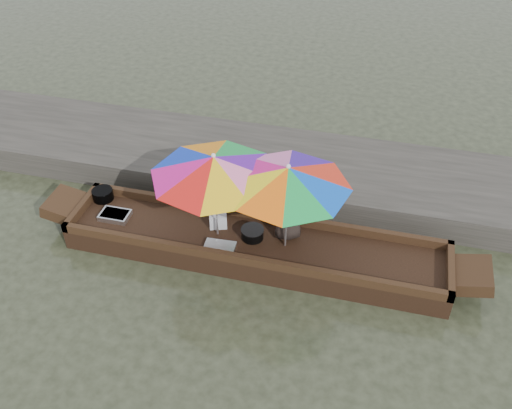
% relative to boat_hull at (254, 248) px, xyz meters
% --- Properties ---
extents(water, '(80.00, 80.00, 0.00)m').
position_rel_boat_hull_xyz_m(water, '(0.00, 0.00, -0.17)').
color(water, '#262A1A').
rests_on(water, ground).
extents(dock, '(22.00, 2.20, 0.50)m').
position_rel_boat_hull_xyz_m(dock, '(0.00, 2.20, 0.08)').
color(dock, '#2D2B26').
rests_on(dock, ground).
extents(boat_hull, '(6.15, 1.20, 0.35)m').
position_rel_boat_hull_xyz_m(boat_hull, '(0.00, 0.00, 0.00)').
color(boat_hull, black).
rests_on(boat_hull, water).
extents(cooking_pot, '(0.36, 0.36, 0.19)m').
position_rel_boat_hull_xyz_m(cooking_pot, '(-2.83, 0.38, 0.27)').
color(cooking_pot, black).
rests_on(cooking_pot, boat_hull).
extents(tray_crayfish, '(0.49, 0.34, 0.09)m').
position_rel_boat_hull_xyz_m(tray_crayfish, '(-2.41, -0.04, 0.22)').
color(tray_crayfish, silver).
rests_on(tray_crayfish, boat_hull).
extents(tray_scallop, '(0.51, 0.37, 0.06)m').
position_rel_boat_hull_xyz_m(tray_scallop, '(-0.48, -0.35, 0.21)').
color(tray_scallop, silver).
rests_on(tray_scallop, boat_hull).
extents(charcoal_grill, '(0.35, 0.35, 0.17)m').
position_rel_boat_hull_xyz_m(charcoal_grill, '(-0.04, 0.05, 0.26)').
color(charcoal_grill, black).
rests_on(charcoal_grill, boat_hull).
extents(supply_bag, '(0.34, 0.30, 0.26)m').
position_rel_boat_hull_xyz_m(supply_bag, '(-0.67, 0.19, 0.30)').
color(supply_bag, silver).
rests_on(supply_bag, boat_hull).
extents(vendor, '(0.65, 0.54, 1.15)m').
position_rel_boat_hull_xyz_m(vendor, '(0.49, 0.23, 0.75)').
color(vendor, black).
rests_on(vendor, boat_hull).
extents(umbrella_bow, '(2.17, 2.17, 1.55)m').
position_rel_boat_hull_xyz_m(umbrella_bow, '(-0.62, 0.00, 0.95)').
color(umbrella_bow, '#5B14A5').
rests_on(umbrella_bow, boat_hull).
extents(umbrella_stern, '(2.13, 2.13, 1.55)m').
position_rel_boat_hull_xyz_m(umbrella_stern, '(0.50, 0.00, 0.95)').
color(umbrella_stern, red).
rests_on(umbrella_stern, boat_hull).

